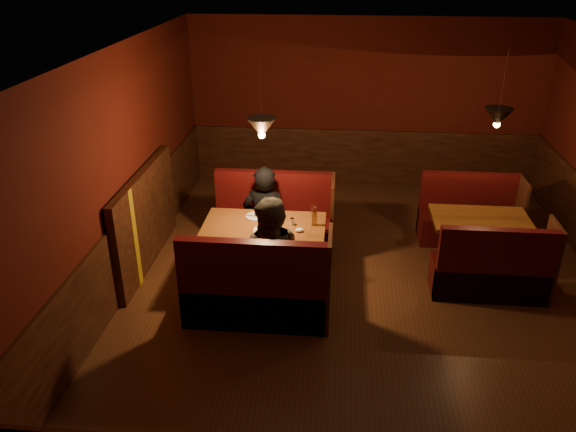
# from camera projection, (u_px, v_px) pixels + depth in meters

# --- Properties ---
(room) EXTENTS (6.02, 7.02, 2.92)m
(room) POSITION_uv_depth(u_px,v_px,m) (348.00, 210.00, 6.70)
(room) COLOR #502F1A
(room) RESTS_ON ground
(main_table) EXTENTS (1.50, 0.91, 1.05)m
(main_table) POSITION_uv_depth(u_px,v_px,m) (265.00, 239.00, 6.96)
(main_table) COLOR #4F2F0C
(main_table) RESTS_ON ground
(main_bench_far) EXTENTS (1.65, 0.59, 1.13)m
(main_bench_far) POSITION_uv_depth(u_px,v_px,m) (275.00, 227.00, 7.83)
(main_bench_far) COLOR #380B0D
(main_bench_far) RESTS_ON ground
(main_bench_near) EXTENTS (1.65, 0.59, 1.13)m
(main_bench_near) POSITION_uv_depth(u_px,v_px,m) (257.00, 295.00, 6.30)
(main_bench_near) COLOR #380B0D
(main_bench_near) RESTS_ON ground
(second_table) EXTENTS (1.25, 0.80, 0.71)m
(second_table) POSITION_uv_depth(u_px,v_px,m) (479.00, 230.00, 7.38)
(second_table) COLOR #4F2F0C
(second_table) RESTS_ON ground
(second_bench_far) EXTENTS (1.39, 0.52, 0.99)m
(second_bench_far) POSITION_uv_depth(u_px,v_px,m) (468.00, 220.00, 8.14)
(second_bench_far) COLOR #380B0D
(second_bench_far) RESTS_ON ground
(second_bench_near) EXTENTS (1.39, 0.52, 0.99)m
(second_bench_near) POSITION_uv_depth(u_px,v_px,m) (492.00, 274.00, 6.79)
(second_bench_near) COLOR #380B0D
(second_bench_near) RESTS_ON ground
(diner_a) EXTENTS (0.65, 0.46, 1.67)m
(diner_a) POSITION_uv_depth(u_px,v_px,m) (265.00, 201.00, 7.47)
(diner_a) COLOR black
(diner_a) RESTS_ON ground
(diner_b) EXTENTS (0.94, 0.79, 1.75)m
(diner_b) POSITION_uv_depth(u_px,v_px,m) (274.00, 243.00, 6.33)
(diner_b) COLOR #312E27
(diner_b) RESTS_ON ground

